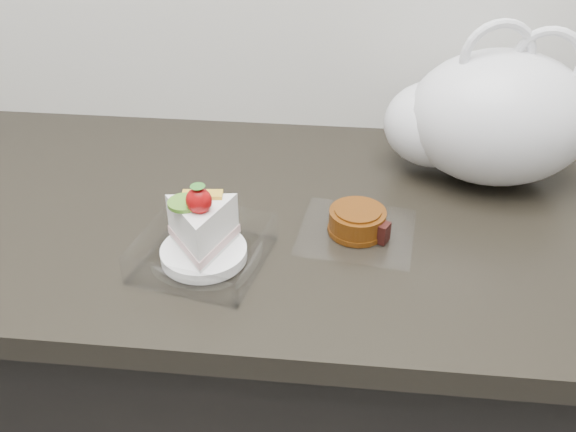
# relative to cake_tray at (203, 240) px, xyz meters

# --- Properties ---
(counter) EXTENTS (2.04, 0.64, 0.90)m
(counter) POSITION_rel_cake_tray_xyz_m (0.04, 0.14, -0.48)
(counter) COLOR black
(counter) RESTS_ON ground
(cake_tray) EXTENTS (0.20, 0.20, 0.13)m
(cake_tray) POSITION_rel_cake_tray_xyz_m (0.00, 0.00, 0.00)
(cake_tray) COLOR white
(cake_tray) RESTS_ON counter
(mooncake_wrap) EXTENTS (0.19, 0.18, 0.04)m
(mooncake_wrap) POSITION_rel_cake_tray_xyz_m (0.22, 0.09, -0.02)
(mooncake_wrap) COLOR white
(mooncake_wrap) RESTS_ON counter
(plastic_bag) EXTENTS (0.34, 0.24, 0.27)m
(plastic_bag) POSITION_rel_cake_tray_xyz_m (0.42, 0.29, 0.07)
(plastic_bag) COLOR silver
(plastic_bag) RESTS_ON counter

